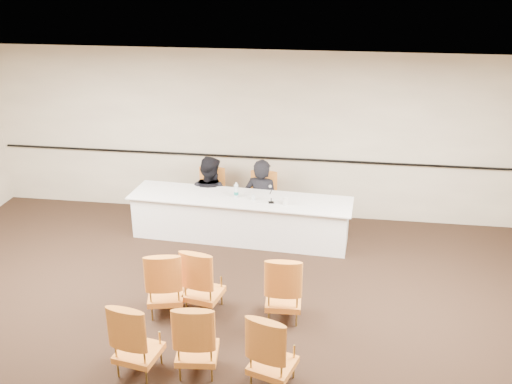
% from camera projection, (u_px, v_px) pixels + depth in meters
% --- Properties ---
extents(floor, '(10.00, 10.00, 0.00)m').
position_uv_depth(floor, '(216.00, 345.00, 7.04)').
color(floor, black).
rests_on(floor, ground).
extents(ceiling, '(10.00, 10.00, 0.00)m').
position_uv_depth(ceiling, '(208.00, 107.00, 5.89)').
color(ceiling, silver).
rests_on(ceiling, ground).
extents(wall_back, '(10.00, 0.04, 3.00)m').
position_uv_depth(wall_back, '(261.00, 135.00, 10.12)').
color(wall_back, '#B5A68E').
rests_on(wall_back, ground).
extents(wall_rail, '(9.80, 0.04, 0.03)m').
position_uv_depth(wall_rail, '(261.00, 157.00, 10.24)').
color(wall_rail, black).
rests_on(wall_rail, wall_back).
extents(panel_table, '(3.75, 1.09, 0.74)m').
position_uv_depth(panel_table, '(240.00, 218.00, 9.59)').
color(panel_table, white).
rests_on(panel_table, ground).
extents(panelist_main, '(0.69, 0.52, 1.73)m').
position_uv_depth(panelist_main, '(262.00, 206.00, 10.04)').
color(panelist_main, black).
rests_on(panelist_main, ground).
extents(panelist_main_chair, '(0.53, 0.53, 0.95)m').
position_uv_depth(panelist_main_chair, '(262.00, 201.00, 10.00)').
color(panelist_main_chair, orange).
rests_on(panelist_main_chair, ground).
extents(panelist_second, '(0.98, 0.88, 1.65)m').
position_uv_depth(panelist_second, '(210.00, 200.00, 10.21)').
color(panelist_second, black).
rests_on(panelist_second, ground).
extents(panelist_second_chair, '(0.53, 0.53, 0.95)m').
position_uv_depth(panelist_second_chair, '(210.00, 196.00, 10.18)').
color(panelist_second_chair, orange).
rests_on(panelist_second_chair, ground).
extents(papers, '(0.33, 0.26, 0.00)m').
position_uv_depth(papers, '(265.00, 201.00, 9.32)').
color(papers, silver).
rests_on(papers, panel_table).
extents(microphone, '(0.14, 0.21, 0.27)m').
position_uv_depth(microphone, '(271.00, 195.00, 9.19)').
color(microphone, black).
rests_on(microphone, panel_table).
extents(water_bottle, '(0.10, 0.10, 0.26)m').
position_uv_depth(water_bottle, '(236.00, 190.00, 9.41)').
color(water_bottle, '#167D75').
rests_on(water_bottle, panel_table).
extents(drinking_glass, '(0.08, 0.08, 0.10)m').
position_uv_depth(drinking_glass, '(253.00, 197.00, 9.33)').
color(drinking_glass, silver).
rests_on(drinking_glass, panel_table).
extents(coffee_cup, '(0.12, 0.12, 0.14)m').
position_uv_depth(coffee_cup, '(285.00, 201.00, 9.14)').
color(coffee_cup, silver).
rests_on(coffee_cup, panel_table).
extents(aud_chair_front_left, '(0.60, 0.60, 0.95)m').
position_uv_depth(aud_chair_front_left, '(165.00, 281.00, 7.51)').
color(aud_chair_front_left, orange).
rests_on(aud_chair_front_left, ground).
extents(aud_chair_front_mid, '(0.59, 0.59, 0.95)m').
position_uv_depth(aud_chair_front_mid, '(203.00, 279.00, 7.57)').
color(aud_chair_front_mid, orange).
rests_on(aud_chair_front_mid, ground).
extents(aud_chair_front_right, '(0.52, 0.52, 0.95)m').
position_uv_depth(aud_chair_front_right, '(284.00, 286.00, 7.39)').
color(aud_chair_front_right, orange).
rests_on(aud_chair_front_right, ground).
extents(aud_chair_back_left, '(0.58, 0.58, 0.95)m').
position_uv_depth(aud_chair_back_left, '(137.00, 336.00, 6.42)').
color(aud_chair_back_left, orange).
rests_on(aud_chair_back_left, ground).
extents(aud_chair_back_mid, '(0.55, 0.55, 0.95)m').
position_uv_depth(aud_chair_back_mid, '(197.00, 336.00, 6.42)').
color(aud_chair_back_mid, orange).
rests_on(aud_chair_back_mid, ground).
extents(aud_chair_back_right, '(0.63, 0.63, 0.95)m').
position_uv_depth(aud_chair_back_right, '(273.00, 348.00, 6.22)').
color(aud_chair_back_right, orange).
rests_on(aud_chair_back_right, ground).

